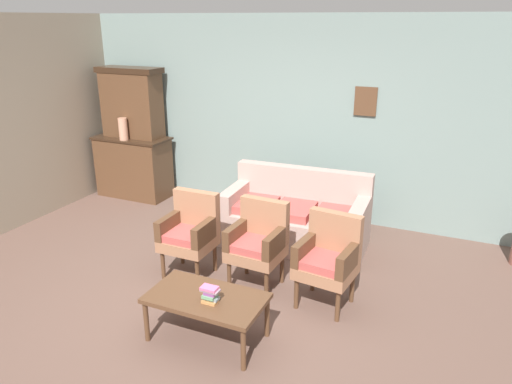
# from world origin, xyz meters

# --- Properties ---
(ground_plane) EXTENTS (7.68, 7.68, 0.00)m
(ground_plane) POSITION_xyz_m (0.00, 0.00, 0.00)
(ground_plane) COLOR brown
(wall_back_with_decor) EXTENTS (6.40, 0.09, 2.70)m
(wall_back_with_decor) POSITION_xyz_m (0.00, 2.63, 1.35)
(wall_back_with_decor) COLOR gray
(wall_back_with_decor) RESTS_ON ground
(side_cabinet) EXTENTS (1.16, 0.55, 0.93)m
(side_cabinet) POSITION_xyz_m (-2.53, 2.25, 0.47)
(side_cabinet) COLOR brown
(side_cabinet) RESTS_ON ground
(cabinet_upper_hutch) EXTENTS (0.99, 0.38, 1.03)m
(cabinet_upper_hutch) POSITION_xyz_m (-2.53, 2.33, 1.45)
(cabinet_upper_hutch) COLOR brown
(cabinet_upper_hutch) RESTS_ON side_cabinet
(vase_on_cabinet) EXTENTS (0.13, 0.13, 0.33)m
(vase_on_cabinet) POSITION_xyz_m (-2.53, 2.08, 1.09)
(vase_on_cabinet) COLOR tan
(vase_on_cabinet) RESTS_ON side_cabinet
(floral_couch) EXTENTS (1.74, 0.88, 0.90)m
(floral_couch) POSITION_xyz_m (0.36, 1.63, 0.33)
(floral_couch) COLOR tan
(floral_couch) RESTS_ON ground
(armchair_near_cabinet) EXTENTS (0.52, 0.49, 0.90)m
(armchair_near_cabinet) POSITION_xyz_m (-0.43, 0.48, 0.50)
(armchair_near_cabinet) COLOR #9E6B4C
(armchair_near_cabinet) RESTS_ON ground
(armchair_near_couch_end) EXTENTS (0.54, 0.51, 0.90)m
(armchair_near_couch_end) POSITION_xyz_m (0.33, 0.55, 0.50)
(armchair_near_couch_end) COLOR #9E6B4C
(armchair_near_couch_end) RESTS_ON ground
(armchair_row_middle) EXTENTS (0.57, 0.55, 0.90)m
(armchair_row_middle) POSITION_xyz_m (1.08, 0.50, 0.50)
(armchair_row_middle) COLOR #9E6B4C
(armchair_row_middle) RESTS_ON ground
(coffee_table) EXTENTS (1.00, 0.56, 0.42)m
(coffee_table) POSITION_xyz_m (0.30, -0.47, 0.38)
(coffee_table) COLOR brown
(coffee_table) RESTS_ON ground
(book_stack_on_table) EXTENTS (0.16, 0.11, 0.14)m
(book_stack_on_table) POSITION_xyz_m (0.37, -0.53, 0.49)
(book_stack_on_table) COLOR #BF844A
(book_stack_on_table) RESTS_ON coffee_table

